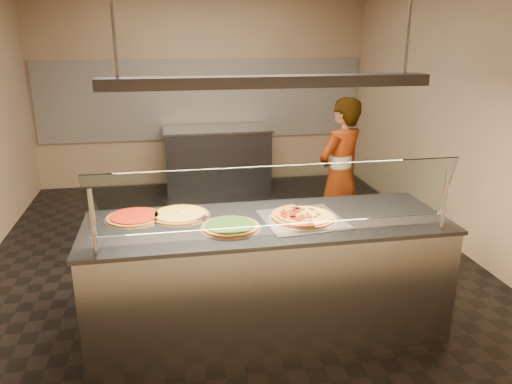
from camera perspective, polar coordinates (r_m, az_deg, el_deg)
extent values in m
cube|color=black|center=(5.26, -2.91, -7.97)|extent=(5.00, 6.00, 0.02)
cube|color=tan|center=(7.77, -6.14, 11.96)|extent=(5.00, 0.02, 3.00)
cube|color=tan|center=(1.95, 8.39, -5.68)|extent=(5.00, 0.02, 3.00)
cube|color=tan|center=(5.69, 23.05, 8.57)|extent=(0.02, 6.00, 3.00)
cube|color=silver|center=(7.77, -6.07, 10.47)|extent=(4.90, 0.02, 1.20)
cube|color=#B7B7BC|center=(3.93, 1.25, -9.82)|extent=(2.67, 0.90, 0.90)
cube|color=#424248|center=(3.74, 1.30, -3.49)|extent=(2.71, 0.94, 0.03)
cylinder|color=#B7B7BC|center=(3.25, -18.14, -3.36)|extent=(0.03, 0.03, 0.44)
cylinder|color=#B7B7BC|center=(3.74, 20.76, -0.89)|extent=(0.03, 0.03, 0.44)
cube|color=white|center=(3.32, 2.53, -0.52)|extent=(2.47, 0.18, 0.47)
cube|color=silver|center=(3.77, 5.38, -3.12)|extent=(0.63, 0.63, 0.01)
cylinder|color=silver|center=(3.77, 5.38, -3.03)|extent=(0.51, 0.51, 0.01)
cylinder|color=#580F0A|center=(3.84, 4.79, -1.82)|extent=(0.06, 0.06, 0.01)
cylinder|color=#580F0A|center=(3.83, 4.53, -1.88)|extent=(0.06, 0.06, 0.01)
cylinder|color=#580F0A|center=(3.78, 4.67, -2.14)|extent=(0.06, 0.06, 0.01)
cylinder|color=#580F0A|center=(3.78, 4.11, -2.15)|extent=(0.06, 0.06, 0.01)
cylinder|color=#580F0A|center=(3.75, 3.23, -2.28)|extent=(0.06, 0.06, 0.01)
cylinder|color=#580F0A|center=(3.73, 4.20, -2.42)|extent=(0.06, 0.06, 0.01)
cylinder|color=#580F0A|center=(3.69, 3.23, -2.63)|extent=(0.06, 0.06, 0.01)
cylinder|color=#580F0A|center=(3.67, 4.18, -2.75)|extent=(0.06, 0.06, 0.01)
cylinder|color=#580F0A|center=(3.66, 4.30, -2.86)|extent=(0.06, 0.06, 0.01)
cylinder|color=#580F0A|center=(3.62, 4.84, -3.08)|extent=(0.06, 0.06, 0.01)
cylinder|color=#580F0A|center=(3.67, 5.31, -2.82)|extent=(0.06, 0.06, 0.01)
cube|color=#19590F|center=(3.86, 4.23, -1.67)|extent=(0.02, 0.02, 0.01)
cube|color=#19590F|center=(3.78, 4.96, -2.13)|extent=(0.01, 0.02, 0.01)
cube|color=#19590F|center=(3.80, 3.20, -1.98)|extent=(0.02, 0.02, 0.01)
cube|color=#19590F|center=(3.75, 4.46, -2.27)|extent=(0.01, 0.02, 0.01)
cube|color=#19590F|center=(3.71, 3.94, -2.53)|extent=(0.02, 0.02, 0.01)
cube|color=#19590F|center=(3.64, 3.26, -2.87)|extent=(0.02, 0.02, 0.01)
cube|color=#19590F|center=(3.69, 5.07, -2.66)|extent=(0.02, 0.02, 0.01)
cube|color=#19590F|center=(3.71, 5.34, -2.57)|extent=(0.02, 0.02, 0.01)
sphere|color=#513014|center=(3.64, 6.28, -3.32)|extent=(0.03, 0.03, 0.03)
sphere|color=#513014|center=(3.72, 5.81, -2.82)|extent=(0.03, 0.03, 0.03)
sphere|color=#513014|center=(3.71, 6.18, -2.92)|extent=(0.03, 0.03, 0.03)
sphere|color=#513014|center=(3.73, 6.23, -2.81)|extent=(0.03, 0.03, 0.03)
sphere|color=#513014|center=(3.73, 6.80, -2.82)|extent=(0.03, 0.03, 0.03)
sphere|color=#513014|center=(3.76, 5.88, -2.63)|extent=(0.03, 0.03, 0.03)
sphere|color=#513014|center=(3.78, 7.17, -2.56)|extent=(0.03, 0.03, 0.03)
sphere|color=#513014|center=(3.80, 7.00, -2.42)|extent=(0.03, 0.03, 0.03)
sphere|color=#513014|center=(3.78, 5.90, -2.48)|extent=(0.03, 0.03, 0.03)
sphere|color=#513014|center=(3.87, 6.52, -2.02)|extent=(0.03, 0.03, 0.03)
sphere|color=#513014|center=(3.89, 6.21, -1.91)|extent=(0.03, 0.03, 0.03)
sphere|color=#513014|center=(3.88, 5.44, -1.96)|extent=(0.03, 0.03, 0.03)
cylinder|color=silver|center=(3.59, -2.95, -4.15)|extent=(0.44, 0.44, 0.01)
cylinder|color=brown|center=(3.59, -2.95, -3.95)|extent=(0.41, 0.41, 0.02)
cylinder|color=black|center=(3.58, -2.95, -3.74)|extent=(0.36, 0.36, 0.01)
cylinder|color=silver|center=(3.86, -8.69, -2.72)|extent=(0.47, 0.47, 0.01)
cylinder|color=brown|center=(3.86, -8.69, -2.57)|extent=(0.44, 0.44, 0.02)
cylinder|color=gold|center=(3.86, -8.70, -2.39)|extent=(0.38, 0.38, 0.01)
cylinder|color=silver|center=(3.88, -13.70, -2.93)|extent=(0.44, 0.44, 0.01)
cylinder|color=brown|center=(3.88, -13.71, -2.78)|extent=(0.41, 0.41, 0.02)
cylinder|color=maroon|center=(3.87, -13.73, -2.61)|extent=(0.36, 0.36, 0.01)
cube|color=#B7B7BC|center=(3.76, -6.70, -2.80)|extent=(0.16, 0.14, 0.00)
cylinder|color=tan|center=(3.83, -8.55, -2.46)|extent=(0.06, 0.14, 0.02)
cube|color=#424248|center=(7.52, -4.43, 3.68)|extent=(1.53, 0.70, 0.90)
cube|color=#B7B7BC|center=(7.42, -4.52, 7.16)|extent=(1.57, 0.74, 0.03)
imported|color=#2C292F|center=(5.39, 9.58, 1.94)|extent=(0.72, 0.65, 1.65)
cube|color=#424248|center=(3.50, 1.42, 12.49)|extent=(2.30, 0.18, 0.08)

